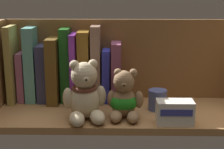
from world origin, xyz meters
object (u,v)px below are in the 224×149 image
at_px(book_2, 32,64).
at_px(book_3, 44,72).
at_px(book_5, 66,65).
at_px(teddy_bear_smaller, 125,99).
at_px(teddy_bear_larger, 85,95).
at_px(book_6, 75,67).
at_px(small_product_box, 175,112).
at_px(book_8, 96,63).
at_px(book_7, 85,66).
at_px(book_10, 116,71).
at_px(book_0, 14,63).
at_px(book_4, 55,69).
at_px(book_9, 106,75).
at_px(book_1, 23,76).
at_px(pillar_candle, 157,100).

distance_m(book_2, book_3, 0.04).
relative_size(book_5, teddy_bear_smaller, 1.67).
distance_m(book_3, teddy_bear_larger, 0.22).
distance_m(book_6, small_product_box, 0.36).
bearing_deg(book_6, book_8, 0.00).
distance_m(book_2, book_6, 0.14).
distance_m(book_7, book_10, 0.10).
distance_m(book_0, book_6, 0.19).
bearing_deg(book_4, book_9, 0.00).
bearing_deg(teddy_bear_smaller, small_product_box, -18.58).
relative_size(book_1, book_2, 0.66).
height_order(book_5, teddy_bear_larger, book_5).
height_order(book_3, book_8, book_8).
relative_size(book_3, book_7, 0.80).
height_order(book_6, book_10, book_6).
relative_size(book_1, pillar_candle, 2.55).
relative_size(book_4, book_5, 0.88).
xyz_separation_m(book_10, teddy_bear_smaller, (0.03, -0.15, -0.04)).
distance_m(book_6, book_7, 0.03).
bearing_deg(book_3, teddy_bear_larger, -49.18).
bearing_deg(small_product_box, book_8, 137.98).
bearing_deg(small_product_box, book_5, 147.78).
bearing_deg(book_3, pillar_candle, -14.53).
bearing_deg(book_7, teddy_bear_larger, -84.63).
relative_size(book_8, teddy_bear_larger, 1.45).
xyz_separation_m(book_7, book_10, (0.10, 0.00, -0.02)).
distance_m(book_1, teddy_bear_larger, 0.27).
bearing_deg(book_6, book_2, 180.00).
height_order(book_5, small_product_box, book_5).
distance_m(book_4, book_7, 0.09).
height_order(book_0, book_5, book_0).
height_order(book_9, pillar_candle, book_9).
height_order(book_9, teddy_bear_smaller, book_9).
bearing_deg(book_5, book_2, 180.00).
bearing_deg(pillar_candle, book_5, 161.93).
bearing_deg(teddy_bear_smaller, book_1, 154.51).
relative_size(teddy_bear_larger, teddy_bear_smaller, 1.19).
bearing_deg(teddy_bear_smaller, book_0, 156.15).
bearing_deg(book_10, book_0, 180.00).
distance_m(book_2, book_5, 0.11).
relative_size(book_4, book_8, 0.85).
distance_m(book_0, book_2, 0.06).
height_order(book_3, small_product_box, book_3).
relative_size(teddy_bear_larger, small_product_box, 1.70).
xyz_separation_m(teddy_bear_larger, small_product_box, (0.24, -0.03, -0.04)).
bearing_deg(pillar_candle, book_4, 163.89).
bearing_deg(teddy_bear_smaller, teddy_bear_larger, -172.21).
bearing_deg(book_0, book_6, 0.00).
xyz_separation_m(book_2, book_9, (0.23, 0.00, -0.03)).
bearing_deg(book_8, teddy_bear_smaller, -59.86).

